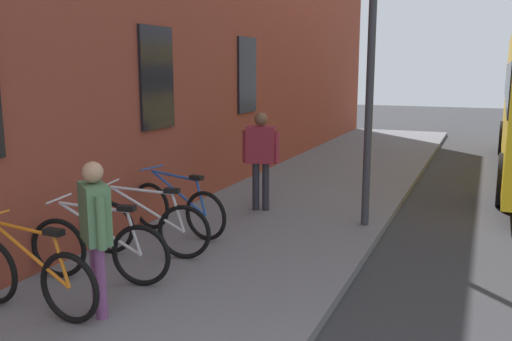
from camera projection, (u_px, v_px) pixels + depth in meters
name	position (u px, v px, depth m)	size (l,w,h in m)	color
ground	(449.00, 251.00, 7.74)	(60.00, 60.00, 0.00)	#2D2D30
sidewalk_pavement	(307.00, 198.00, 10.59)	(24.00, 3.50, 0.12)	slate
bicycle_end_of_row	(29.00, 277.00, 5.43)	(0.48, 1.77, 0.97)	black
bicycle_far_end	(100.00, 249.00, 6.25)	(0.48, 1.76, 0.97)	black
bicycle_mid_rack	(147.00, 227.00, 7.10)	(0.53, 1.75, 0.97)	black
bicycle_by_door	(178.00, 209.00, 8.04)	(0.49, 1.76, 0.97)	black
pedestrian_by_facade	(95.00, 223.00, 5.29)	(0.45, 0.49, 1.57)	#723F72
pedestrian_crossing_street	(261.00, 151.00, 9.29)	(0.33, 0.63, 1.70)	#26262D
street_lamp	(372.00, 24.00, 8.03)	(0.28, 0.28, 5.20)	#333338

